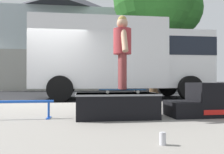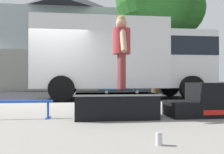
{
  "view_description": "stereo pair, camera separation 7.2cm",
  "coord_description": "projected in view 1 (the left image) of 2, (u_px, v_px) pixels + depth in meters",
  "views": [
    {
      "loc": [
        1.02,
        -7.22,
        0.76
      ],
      "look_at": [
        1.69,
        -2.25,
        0.82
      ],
      "focal_mm": 37.98,
      "sensor_mm": 36.0,
      "label": 1
    },
    {
      "loc": [
        1.09,
        -7.22,
        0.76
      ],
      "look_at": [
        1.69,
        -2.25,
        0.82
      ],
      "focal_mm": 37.98,
      "sensor_mm": 36.0,
      "label": 2
    }
  ],
  "objects": [
    {
      "name": "ground_plane",
      "position": [
        46.0,
        105.0,
        7.01
      ],
      "size": [
        140.0,
        140.0,
        0.0
      ],
      "primitive_type": "plane",
      "color": "black"
    },
    {
      "name": "sidewalk_slab",
      "position": [
        20.0,
        121.0,
        4.03
      ],
      "size": [
        50.0,
        5.0,
        0.12
      ],
      "primitive_type": "cube",
      "color": "gray",
      "rests_on": "ground"
    },
    {
      "name": "skate_box",
      "position": [
        116.0,
        105.0,
        3.98
      ],
      "size": [
        1.36,
        0.7,
        0.41
      ],
      "color": "black",
      "rests_on": "sidewalk_slab"
    },
    {
      "name": "kicker_ramp",
      "position": [
        197.0,
        102.0,
        4.17
      ],
      "size": [
        0.89,
        0.65,
        0.59
      ],
      "color": "black",
      "rests_on": "sidewalk_slab"
    },
    {
      "name": "grind_rail",
      "position": [
        13.0,
        105.0,
        3.86
      ],
      "size": [
        1.29,
        0.28,
        0.3
      ],
      "color": "blue",
      "rests_on": "sidewalk_slab"
    },
    {
      "name": "skateboard",
      "position": [
        122.0,
        90.0,
        3.97
      ],
      "size": [
        0.8,
        0.28,
        0.07
      ],
      "color": "navy",
      "rests_on": "skate_box"
    },
    {
      "name": "skater_kid",
      "position": [
        122.0,
        46.0,
        3.98
      ],
      "size": [
        0.3,
        0.64,
        1.24
      ],
      "color": "brown",
      "rests_on": "skateboard"
    },
    {
      "name": "soda_can",
      "position": [
        163.0,
        139.0,
        2.32
      ],
      "size": [
        0.07,
        0.07,
        0.13
      ],
      "color": "silver",
      "rests_on": "sidewalk_slab"
    },
    {
      "name": "box_truck",
      "position": [
        122.0,
        56.0,
        9.57
      ],
      "size": [
        6.91,
        2.63,
        3.05
      ],
      "color": "white",
      "rests_on": "ground"
    },
    {
      "name": "street_tree_main",
      "position": [
        159.0,
        1.0,
        13.28
      ],
      "size": [
        5.07,
        4.61,
        7.63
      ],
      "color": "brown",
      "rests_on": "ground"
    },
    {
      "name": "house_behind",
      "position": [
        62.0,
        39.0,
        20.22
      ],
      "size": [
        9.54,
        8.23,
        8.4
      ],
      "color": "silver",
      "rests_on": "ground"
    }
  ]
}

